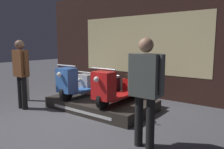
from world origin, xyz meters
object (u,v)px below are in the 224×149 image
(scooter_display_left, at_px, (85,82))
(person_left_browsing, at_px, (21,70))
(scooter_backrow_0, at_px, (100,86))
(scooter_display_right, at_px, (120,87))
(scooter_backrow_1, at_px, (123,90))
(street_bollard, at_px, (26,83))
(person_right_browsing, at_px, (145,84))

(scooter_display_left, bearing_deg, person_left_browsing, -130.73)
(scooter_display_left, distance_m, scooter_backrow_0, 0.85)
(scooter_display_left, height_order, scooter_display_right, same)
(scooter_display_left, distance_m, scooter_backrow_1, 1.06)
(scooter_backrow_0, relative_size, street_bollard, 1.65)
(scooter_display_right, relative_size, person_right_browsing, 1.01)
(scooter_display_left, xyz_separation_m, person_right_browsing, (2.35, -1.15, 0.39))
(scooter_display_right, xyz_separation_m, person_right_browsing, (1.24, -1.15, 0.39))
(person_right_browsing, height_order, street_bollard, person_right_browsing)
(scooter_display_right, bearing_deg, street_bollard, -166.40)
(scooter_display_left, xyz_separation_m, scooter_backrow_0, (-0.17, 0.79, -0.25))
(person_right_browsing, bearing_deg, scooter_backrow_1, 131.11)
(person_left_browsing, relative_size, person_right_browsing, 1.00)
(scooter_display_left, xyz_separation_m, scooter_backrow_1, (0.65, 0.79, -0.25))
(scooter_backrow_0, distance_m, person_left_browsing, 2.20)
(scooter_display_left, bearing_deg, scooter_backrow_1, 50.55)
(scooter_display_left, height_order, scooter_backrow_0, scooter_display_left)
(scooter_display_left, relative_size, scooter_display_right, 1.00)
(scooter_backrow_0, bearing_deg, scooter_display_left, -78.18)
(scooter_display_left, bearing_deg, person_right_browsing, -26.04)
(scooter_backrow_1, height_order, person_right_browsing, person_right_browsing)
(person_right_browsing, relative_size, street_bollard, 1.63)
(scooter_display_right, xyz_separation_m, scooter_backrow_1, (-0.45, 0.79, -0.25))
(scooter_display_right, xyz_separation_m, scooter_backrow_0, (-1.27, 0.79, -0.25))
(scooter_display_right, relative_size, scooter_backrow_0, 1.00)
(scooter_display_left, distance_m, person_left_browsing, 1.56)
(scooter_backrow_0, xyz_separation_m, person_right_browsing, (2.52, -1.94, 0.64))
(person_left_browsing, distance_m, person_right_browsing, 3.34)
(scooter_display_right, height_order, person_right_browsing, person_right_browsing)
(person_right_browsing, bearing_deg, scooter_display_left, 153.96)
(scooter_display_right, height_order, street_bollard, scooter_display_right)
(scooter_backrow_1, bearing_deg, scooter_display_right, -60.37)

